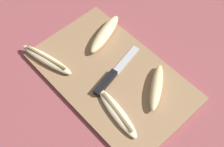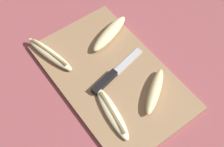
{
  "view_description": "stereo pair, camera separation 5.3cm",
  "coord_description": "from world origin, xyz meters",
  "px_view_note": "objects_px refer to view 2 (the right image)",
  "views": [
    {
      "loc": [
        0.36,
        -0.34,
        0.79
      ],
      "look_at": [
        0.0,
        0.0,
        0.02
      ],
      "focal_mm": 50.0,
      "sensor_mm": 36.0,
      "label": 1
    },
    {
      "loc": [
        0.4,
        -0.29,
        0.79
      ],
      "look_at": [
        0.0,
        0.0,
        0.02
      ],
      "focal_mm": 50.0,
      "sensor_mm": 36.0,
      "label": 2
    }
  ],
  "objects_px": {
    "banana_soft_right": "(110,33)",
    "banana_ripe_center": "(155,91)",
    "knife": "(109,78)",
    "banana_bright_far": "(112,113)",
    "banana_pale_long": "(49,54)"
  },
  "relations": [
    {
      "from": "knife",
      "to": "banana_bright_far",
      "type": "relative_size",
      "value": 1.18
    },
    {
      "from": "knife",
      "to": "banana_ripe_center",
      "type": "relative_size",
      "value": 1.45
    },
    {
      "from": "banana_soft_right",
      "to": "banana_ripe_center",
      "type": "bearing_deg",
      "value": -5.21
    },
    {
      "from": "banana_pale_long",
      "to": "knife",
      "type": "bearing_deg",
      "value": 28.57
    },
    {
      "from": "banana_soft_right",
      "to": "banana_ripe_center",
      "type": "distance_m",
      "value": 0.25
    },
    {
      "from": "banana_soft_right",
      "to": "banana_bright_far",
      "type": "bearing_deg",
      "value": -34.83
    },
    {
      "from": "banana_soft_right",
      "to": "banana_bright_far",
      "type": "distance_m",
      "value": 0.28
    },
    {
      "from": "knife",
      "to": "banana_ripe_center",
      "type": "distance_m",
      "value": 0.14
    },
    {
      "from": "banana_bright_far",
      "to": "banana_pale_long",
      "type": "bearing_deg",
      "value": -172.47
    },
    {
      "from": "knife",
      "to": "banana_bright_far",
      "type": "xyz_separation_m",
      "value": [
        0.1,
        -0.06,
        0.0
      ]
    },
    {
      "from": "banana_soft_right",
      "to": "banana_ripe_center",
      "type": "height_order",
      "value": "banana_soft_right"
    },
    {
      "from": "banana_soft_right",
      "to": "banana_bright_far",
      "type": "xyz_separation_m",
      "value": [
        0.23,
        -0.16,
        -0.01
      ]
    },
    {
      "from": "banana_soft_right",
      "to": "banana_pale_long",
      "type": "distance_m",
      "value": 0.2
    },
    {
      "from": "banana_bright_far",
      "to": "banana_pale_long",
      "type": "relative_size",
      "value": 0.93
    },
    {
      "from": "knife",
      "to": "banana_bright_far",
      "type": "bearing_deg",
      "value": -43.52
    }
  ]
}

